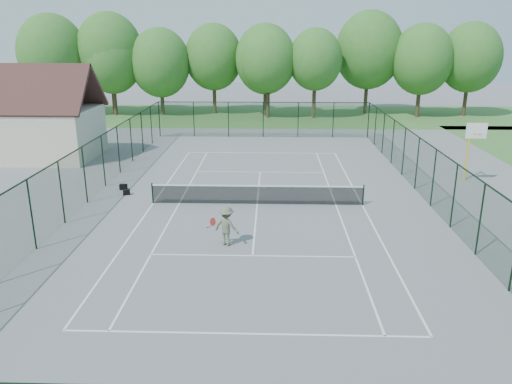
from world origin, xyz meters
TOP-DOWN VIEW (x-y plane):
  - ground at (0.00, 0.00)m, footprint 140.00×140.00m
  - grass_far at (0.00, 30.00)m, footprint 80.00×16.00m
  - court_lines at (0.00, 0.00)m, footprint 11.05×23.85m
  - tennis_net at (0.00, 0.00)m, footprint 11.08×0.08m
  - fence_enclosure at (0.00, 0.00)m, footprint 18.05×36.05m
  - utility_building at (-16.00, 10.00)m, footprint 8.60×6.27m
  - tree_line_far at (0.00, 30.00)m, footprint 39.40×6.40m
  - basketball_goal at (12.53, 4.50)m, footprint 1.20×1.43m
  - sports_bag_a at (-7.74, 2.32)m, footprint 0.43×0.28m
  - sports_bag_b at (-7.30, 1.38)m, footprint 0.43×0.33m
  - tennis_player at (-1.13, -5.34)m, footprint 2.17×1.01m

SIDE VIEW (x-z plane):
  - ground at x=0.00m, z-range 0.00..0.00m
  - court_lines at x=0.00m, z-range 0.00..0.01m
  - grass_far at x=0.00m, z-range 0.00..0.01m
  - sports_bag_b at x=-7.30m, z-range 0.00..0.30m
  - sports_bag_a at x=-7.74m, z-range 0.00..0.33m
  - tennis_net at x=0.00m, z-range 0.03..1.13m
  - tennis_player at x=-1.13m, z-range 0.00..1.70m
  - fence_enclosure at x=0.00m, z-range 0.05..3.07m
  - basketball_goal at x=12.53m, z-range 0.74..4.39m
  - utility_building at x=-16.00m, z-range -0.20..6.44m
  - tree_line_far at x=0.00m, z-range 1.14..10.84m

